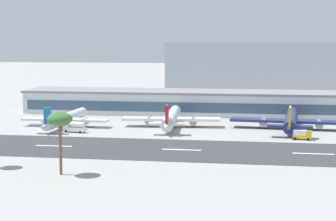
{
  "coord_description": "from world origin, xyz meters",
  "views": [
    {
      "loc": [
        23.8,
        -169.52,
        32.67
      ],
      "look_at": [
        -11.22,
        48.71,
        5.79
      ],
      "focal_mm": 60.37,
      "sensor_mm": 36.0,
      "label": 1
    }
  ],
  "objects": [
    {
      "name": "runway_strip",
      "position": [
        0.0,
        -1.98,
        0.04
      ],
      "size": [
        800.0,
        35.05,
        0.08
      ],
      "primitive_type": "cube",
      "color": "#38383A",
      "rests_on": "ground_plane"
    },
    {
      "name": "runway_centreline_dash_4",
      "position": [
        1.03,
        -1.98,
        0.09
      ],
      "size": [
        12.0,
        1.2,
        0.01
      ],
      "primitive_type": "cube",
      "color": "white",
      "rests_on": "runway_strip"
    },
    {
      "name": "terminal_building",
      "position": [
        -6.44,
        85.84,
        5.28
      ],
      "size": [
        153.36,
        26.32,
        10.55
      ],
      "color": "silver",
      "rests_on": "ground_plane"
    },
    {
      "name": "ground_plane",
      "position": [
        0.0,
        0.0,
        0.0
      ],
      "size": [
        1400.0,
        1400.0,
        0.0
      ],
      "primitive_type": "plane",
      "color": "#9E9E99"
    },
    {
      "name": "service_fuel_truck_0",
      "position": [
        -41.83,
        25.21,
        2.03
      ],
      "size": [
        8.85,
        4.31,
        3.95
      ],
      "rotation": [
        0.0,
        0.0,
        2.93
      ],
      "color": "white",
      "rests_on": "ground_plane"
    },
    {
      "name": "airliner_gold_tail_gate_2",
      "position": [
        36.2,
        44.53,
        3.43
      ],
      "size": [
        45.91,
        51.59,
        10.77
      ],
      "rotation": [
        0.0,
        0.0,
        1.49
      ],
      "color": "navy",
      "rests_on": "ground_plane"
    },
    {
      "name": "distant_hotel_block",
      "position": [
        30.48,
        210.48,
        16.2
      ],
      "size": [
        135.29,
        27.66,
        32.41
      ],
      "primitive_type": "cube",
      "color": "#A8B2BC",
      "rests_on": "ground_plane"
    },
    {
      "name": "airliner_red_tail_gate_1",
      "position": [
        -9.17,
        43.54,
        3.4
      ],
      "size": [
        38.36,
        51.06,
        10.66
      ],
      "rotation": [
        0.0,
        0.0,
        1.65
      ],
      "color": "white",
      "rests_on": "ground_plane"
    },
    {
      "name": "service_box_truck_1",
      "position": [
        38.75,
        22.35,
        1.79
      ],
      "size": [
        6.34,
        3.58,
        3.25
      ],
      "rotation": [
        0.0,
        0.0,
        6.1
      ],
      "color": "gold",
      "rests_on": "ground_plane"
    },
    {
      "name": "palm_tree_1",
      "position": [
        -24.1,
        -38.53,
        13.57
      ],
      "size": [
        6.2,
        6.2,
        15.62
      ],
      "color": "brown",
      "rests_on": "ground_plane"
    },
    {
      "name": "runway_centreline_dash_5",
      "position": [
        40.18,
        -1.98,
        0.09
      ],
      "size": [
        12.0,
        1.2,
        0.01
      ],
      "primitive_type": "cube",
      "color": "white",
      "rests_on": "runway_strip"
    },
    {
      "name": "airliner_blue_tail_gate_0",
      "position": [
        -50.04,
        37.5,
        3.05
      ],
      "size": [
        34.35,
        45.79,
        9.56
      ],
      "rotation": [
        0.0,
        0.0,
        1.56
      ],
      "color": "silver",
      "rests_on": "ground_plane"
    },
    {
      "name": "runway_centreline_dash_3",
      "position": [
        -39.71,
        -1.98,
        0.09
      ],
      "size": [
        12.0,
        1.2,
        0.01
      ],
      "primitive_type": "cube",
      "color": "white",
      "rests_on": "runway_strip"
    }
  ]
}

